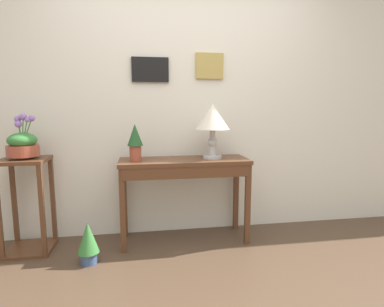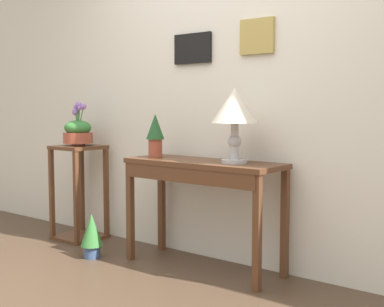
{
  "view_description": "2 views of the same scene",
  "coord_description": "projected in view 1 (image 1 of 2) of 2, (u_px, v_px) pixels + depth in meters",
  "views": [
    {
      "loc": [
        -0.42,
        -1.49,
        1.23
      ],
      "look_at": [
        0.06,
        1.38,
        0.8
      ],
      "focal_mm": 29.5,
      "sensor_mm": 36.0,
      "label": 1
    },
    {
      "loc": [
        2.19,
        -1.61,
        1.14
      ],
      "look_at": [
        -0.17,
        1.33,
        0.8
      ],
      "focal_mm": 49.37,
      "sensor_mm": 36.0,
      "label": 2
    }
  ],
  "objects": [
    {
      "name": "table_lamp",
      "position": [
        213.0,
        119.0,
        2.83
      ],
      "size": [
        0.31,
        0.31,
        0.5
      ],
      "color": "#B7B7BC",
      "rests_on": "console_table"
    },
    {
      "name": "potted_plant_floor",
      "position": [
        88.0,
        241.0,
        2.48
      ],
      "size": [
        0.17,
        0.17,
        0.34
      ],
      "color": "#3D5684",
      "rests_on": "ground"
    },
    {
      "name": "console_table",
      "position": [
        185.0,
        172.0,
        2.83
      ],
      "size": [
        1.16,
        0.41,
        0.77
      ],
      "color": "#56331E",
      "rests_on": "ground"
    },
    {
      "name": "planter_bowl_wide",
      "position": [
        23.0,
        144.0,
        2.6
      ],
      "size": [
        0.25,
        0.25,
        0.37
      ],
      "color": "#9E4733",
      "rests_on": "pedestal_stand_left"
    },
    {
      "name": "back_wall_with_art",
      "position": [
        182.0,
        89.0,
        3.04
      ],
      "size": [
        9.0,
        0.13,
        2.8
      ],
      "color": "silver",
      "rests_on": "ground"
    },
    {
      "name": "pedestal_stand_left",
      "position": [
        27.0,
        205.0,
        2.67
      ],
      "size": [
        0.37,
        0.37,
        0.81
      ],
      "color": "#56331E",
      "rests_on": "ground"
    },
    {
      "name": "potted_plant_on_console",
      "position": [
        135.0,
        140.0,
        2.72
      ],
      "size": [
        0.13,
        0.13,
        0.32
      ],
      "color": "#9E4733",
      "rests_on": "console_table"
    }
  ]
}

